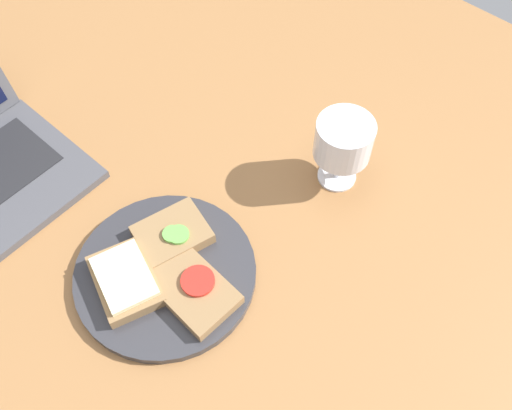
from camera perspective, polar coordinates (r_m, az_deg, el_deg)
wooden_table at (r=86.91cm, az=-3.87°, el=-2.09°), size 140.00×140.00×3.00cm
plate at (r=81.39cm, az=-9.04°, el=-6.75°), size 25.47×25.47×1.42cm
sandwich_with_tomato at (r=77.91cm, az=-6.30°, el=-8.38°), size 8.60×12.26×2.37cm
sandwich_with_cucumber at (r=82.19cm, az=-8.34°, el=-2.93°), size 11.63×10.18×2.49cm
sandwich_with_cheese at (r=79.71cm, az=-12.91°, el=-7.31°), size 11.28×12.93×2.72cm
wine_glass at (r=84.16cm, az=8.73°, el=6.26°), size 8.58×8.58×12.15cm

